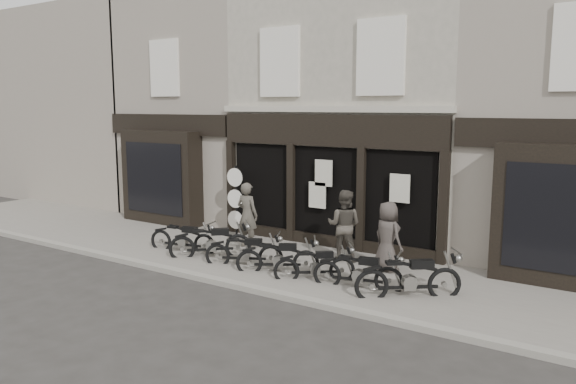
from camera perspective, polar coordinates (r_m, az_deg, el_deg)
The scene contains 17 objects.
ground_plane at distance 14.08m, azimuth -2.22°, elevation -8.33°, with size 90.00×90.00×0.00m, color #2D2B28.
pavement at distance 14.77m, azimuth -0.16°, elevation -7.26°, with size 30.00×4.20×0.12m, color slate.
kerb at distance 13.12m, azimuth -5.46°, elevation -9.37°, with size 30.00×0.25×0.13m, color gray.
central_building at distance 18.61m, azimuth 8.60°, elevation 8.49°, with size 7.30×6.22×8.34m.
neighbour_left at distance 22.02m, azimuth -6.77°, elevation 8.44°, with size 5.60×6.73×8.34m.
filler_left at distance 28.05m, azimuth -19.57°, elevation 8.18°, with size 11.00×6.00×8.20m, color gray.
motorcycle_0 at distance 16.03m, azimuth -10.60°, elevation -4.91°, with size 2.03×0.74×0.98m.
motorcycle_1 at distance 15.32m, azimuth -7.79°, elevation -5.37°, with size 1.78×1.68×1.05m.
motorcycle_2 at distance 14.44m, azimuth -4.39°, elevation -6.32°, with size 1.87×1.15×0.97m.
motorcycle_3 at distance 13.84m, azimuth -0.96°, elevation -6.95°, with size 1.82×1.31×0.98m.
motorcycle_4 at distance 13.30m, azimuth 2.81°, elevation -7.72°, with size 1.64×1.36×0.92m.
motorcycle_5 at distance 12.76m, azimuth 7.20°, elevation -8.37°, with size 2.03×0.79×0.99m.
motorcycle_6 at distance 12.32m, azimuth 12.25°, elevation -8.90°, with size 1.96×1.65×1.11m.
man_left at distance 16.03m, azimuth -4.16°, elevation -2.34°, with size 0.68×0.45×1.87m, color #4B463D.
man_centre at distance 14.73m, azimuth 5.71°, elevation -3.37°, with size 0.91×0.71×1.86m, color #464038.
man_right at distance 13.93m, azimuth 10.10°, elevation -4.47°, with size 0.84×0.55×1.72m, color #413A36.
advert_sign_post at distance 17.31m, azimuth -5.33°, elevation -1.26°, with size 0.57×0.37×2.33m.
Camera 1 is at (7.89, -10.91, 4.13)m, focal length 35.00 mm.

